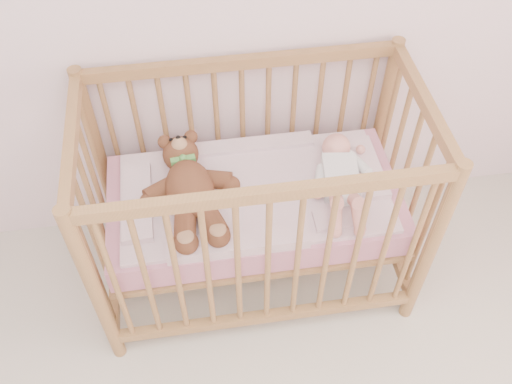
{
  "coord_description": "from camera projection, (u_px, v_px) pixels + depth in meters",
  "views": [
    {
      "loc": [
        0.01,
        0.08,
        2.36
      ],
      "look_at": [
        0.23,
        1.55,
        0.62
      ],
      "focal_mm": 40.0,
      "sensor_mm": 36.0,
      "label": 1
    }
  ],
  "objects": [
    {
      "name": "teddy_bear",
      "position": [
        190.0,
        190.0,
        2.26
      ],
      "size": [
        0.49,
        0.65,
        0.17
      ],
      "primitive_type": null,
      "rotation": [
        0.0,
        0.0,
        0.12
      ],
      "color": "brown",
      "rests_on": "blanket"
    },
    {
      "name": "blanket",
      "position": [
        254.0,
        192.0,
        2.37
      ],
      "size": [
        1.1,
        0.58,
        0.06
      ],
      "primitive_type": null,
      "color": "#D08F9F",
      "rests_on": "mattress"
    },
    {
      "name": "baby",
      "position": [
        341.0,
        174.0,
        2.33
      ],
      "size": [
        0.33,
        0.57,
        0.13
      ],
      "primitive_type": null,
      "rotation": [
        0.0,
        0.0,
        -0.13
      ],
      "color": "white",
      "rests_on": "blanket"
    },
    {
      "name": "mattress",
      "position": [
        254.0,
        204.0,
        2.42
      ],
      "size": [
        1.22,
        0.62,
        0.13
      ],
      "primitive_type": "cube",
      "color": "#CF8198",
      "rests_on": "crib"
    },
    {
      "name": "crib",
      "position": [
        254.0,
        201.0,
        2.41
      ],
      "size": [
        1.36,
        0.76,
        1.0
      ],
      "primitive_type": null,
      "color": "#AE7E4A",
      "rests_on": "floor"
    }
  ]
}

